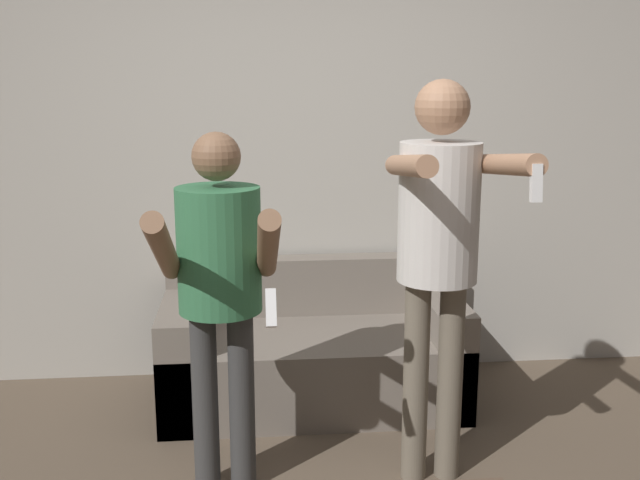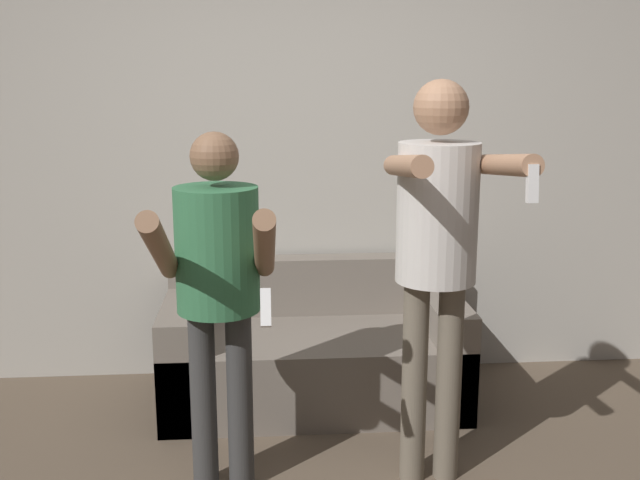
# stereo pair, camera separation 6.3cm
# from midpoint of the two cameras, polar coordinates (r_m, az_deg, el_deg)

# --- Properties ---
(wall_back) EXTENTS (6.40, 0.06, 2.70)m
(wall_back) POSITION_cam_midpoint_polar(r_m,az_deg,el_deg) (4.31, -3.01, 7.17)
(wall_back) COLOR #B7B2A8
(wall_back) RESTS_ON ground_plane
(couch) EXTENTS (1.59, 0.81, 0.73)m
(couch) POSITION_cam_midpoint_polar(r_m,az_deg,el_deg) (4.14, -1.05, -8.61)
(couch) COLOR slate
(couch) RESTS_ON ground_plane
(person_standing_left) EXTENTS (0.46, 0.76, 1.53)m
(person_standing_left) POSITION_cam_midpoint_polar(r_m,az_deg,el_deg) (3.06, -8.25, -2.63)
(person_standing_left) COLOR #383838
(person_standing_left) RESTS_ON ground_plane
(person_standing_right) EXTENTS (0.46, 0.74, 1.73)m
(person_standing_right) POSITION_cam_midpoint_polar(r_m,az_deg,el_deg) (3.12, 8.50, 0.34)
(person_standing_right) COLOR #6B6051
(person_standing_right) RESTS_ON ground_plane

